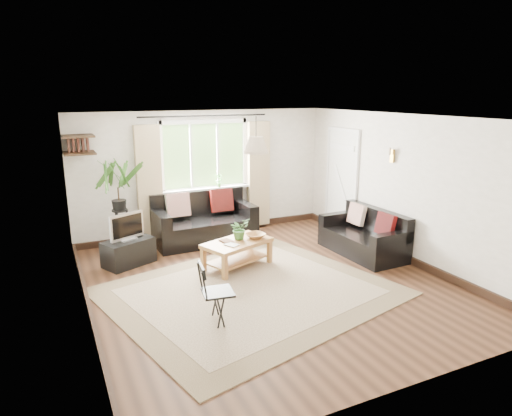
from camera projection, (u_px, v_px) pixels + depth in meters
name	position (u px, v px, depth m)	size (l,w,h in m)	color
floor	(268.00, 283.00, 6.72)	(5.50, 5.50, 0.00)	black
ceiling	(269.00, 117.00, 6.12)	(5.50, 5.50, 0.00)	white
wall_back	(204.00, 173.00, 8.83)	(5.00, 0.02, 2.40)	beige
wall_front	(408.00, 272.00, 4.01)	(5.00, 0.02, 2.40)	beige
wall_left	(79.00, 226.00, 5.39)	(0.02, 5.50, 2.40)	beige
wall_right	(405.00, 188.00, 7.45)	(0.02, 5.50, 2.40)	beige
rug	(250.00, 291.00, 6.42)	(3.67, 3.15, 0.02)	#C4B398
window	(205.00, 156.00, 8.71)	(2.50, 0.16, 2.16)	white
door	(341.00, 182.00, 8.98)	(0.06, 0.96, 2.06)	silver
corner_shelf	(79.00, 145.00, 7.51)	(0.50, 0.50, 0.34)	black
pendant_lamp	(256.00, 141.00, 6.56)	(0.36, 0.36, 0.54)	beige
wall_sconce	(391.00, 154.00, 7.55)	(0.12, 0.12, 0.28)	beige
sofa_back	(204.00, 219.00, 8.48)	(1.85, 0.92, 0.87)	black
sofa_right	(363.00, 233.00, 7.85)	(0.78, 1.56, 0.73)	black
coffee_table	(237.00, 254.00, 7.26)	(1.09, 0.59, 0.44)	brown
table_plant	(239.00, 229.00, 7.27)	(0.31, 0.27, 0.34)	#356428
bowl	(256.00, 236.00, 7.35)	(0.30, 0.30, 0.07)	olive
book_a	(229.00, 246.00, 6.95)	(0.15, 0.21, 0.02)	silver
book_b	(222.00, 242.00, 7.14)	(0.16, 0.22, 0.02)	#4F301F
tv_stand	(129.00, 252.00, 7.39)	(0.78, 0.44, 0.42)	black
tv	(127.00, 226.00, 7.28)	(0.60, 0.20, 0.46)	#A5A5AA
palm_stand	(119.00, 206.00, 7.90)	(0.63, 0.63, 1.62)	black
folding_chair	(218.00, 293.00, 5.48)	(0.40, 0.40, 0.77)	black
sill_plant	(219.00, 180.00, 8.86)	(0.14, 0.10, 0.27)	#2D6023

